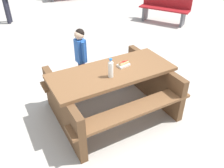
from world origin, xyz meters
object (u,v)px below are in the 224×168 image
hotdog_tray (124,64)px  picnic_table (112,88)px  child_in_coat (81,51)px  soda_bottle (111,68)px  park_bench_near (165,7)px

hotdog_tray → picnic_table: bearing=-168.4°
child_in_coat → picnic_table: bearing=-83.3°
soda_bottle → hotdog_tray: size_ratio=1.42×
hotdog_tray → park_bench_near: park_bench_near is taller
park_bench_near → child_in_coat: bearing=-149.5°
picnic_table → child_in_coat: (-0.11, 0.93, 0.25)m
park_bench_near → hotdog_tray: bearing=-137.4°
child_in_coat → park_bench_near: bearing=30.5°
child_in_coat → hotdog_tray: bearing=-69.8°
picnic_table → child_in_coat: 0.97m
picnic_table → soda_bottle: 0.46m
hotdog_tray → park_bench_near: 4.42m
hotdog_tray → child_in_coat: bearing=110.2°
picnic_table → park_bench_near: (3.46, 3.03, 0.00)m
soda_bottle → child_in_coat: (-0.02, 1.06, -0.18)m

